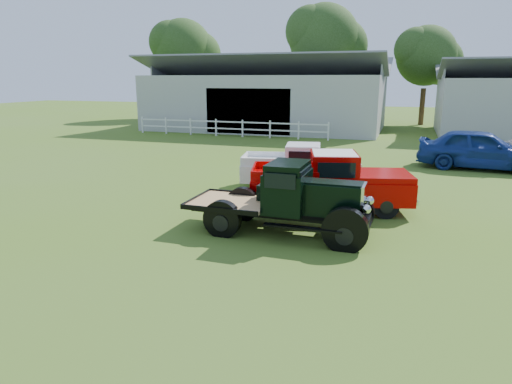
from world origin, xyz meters
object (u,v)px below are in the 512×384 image
(red_pickup, at_px, (330,181))
(misc_car_blue, at_px, (480,149))
(white_pickup, at_px, (300,167))
(vintage_flatbed, at_px, (284,198))

(red_pickup, distance_m, misc_car_blue, 10.21)
(white_pickup, bearing_deg, vintage_flatbed, -92.31)
(white_pickup, bearing_deg, red_pickup, -68.95)
(red_pickup, relative_size, misc_car_blue, 0.94)
(white_pickup, relative_size, misc_car_blue, 0.84)
(vintage_flatbed, distance_m, red_pickup, 2.69)
(misc_car_blue, bearing_deg, white_pickup, 138.48)
(vintage_flatbed, bearing_deg, white_pickup, 98.47)
(red_pickup, xyz_separation_m, white_pickup, (-1.49, 2.44, -0.10))
(red_pickup, bearing_deg, vintage_flatbed, -120.90)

